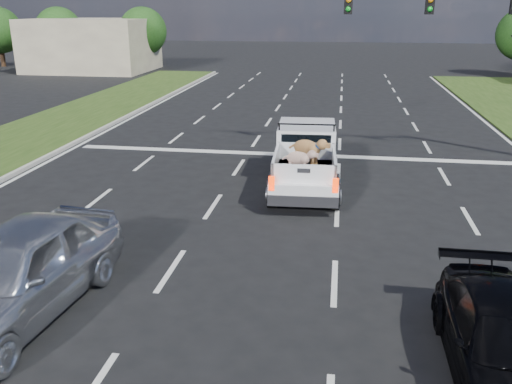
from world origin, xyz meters
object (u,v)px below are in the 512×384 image
at_px(silver_sedan, 16,272).
at_px(black_coupe, 506,343).
at_px(pickup_truck, 305,157).
at_px(traffic_signal, 506,27).

xyz_separation_m(silver_sedan, black_coupe, (8.27, -0.59, -0.24)).
relative_size(pickup_truck, black_coupe, 1.27).
xyz_separation_m(traffic_signal, pickup_truck, (-6.50, -4.17, -3.80)).
height_order(traffic_signal, black_coupe, traffic_signal).
distance_m(traffic_signal, pickup_truck, 8.61).
bearing_deg(black_coupe, silver_sedan, 176.27).
relative_size(pickup_truck, silver_sedan, 1.07).
bearing_deg(silver_sedan, pickup_truck, 66.76).
xyz_separation_m(traffic_signal, silver_sedan, (-11.15, -12.57, -3.87)).
bearing_deg(traffic_signal, pickup_truck, -147.32).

